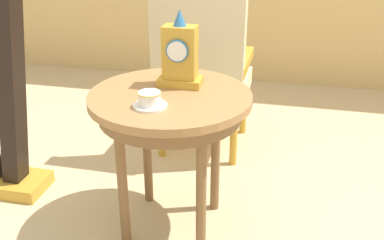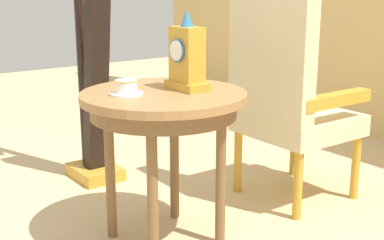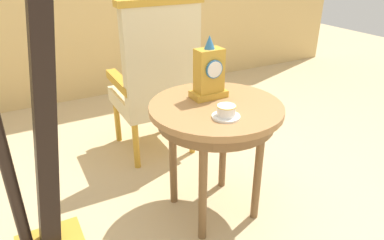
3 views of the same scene
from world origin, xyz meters
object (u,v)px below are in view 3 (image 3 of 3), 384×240
object	(u,v)px
mantel_clock	(209,73)
armchair	(156,78)
harp	(32,124)
side_table	(216,119)
teacup_left	(226,112)

from	to	relation	value
mantel_clock	armchair	distance (m)	0.68
mantel_clock	harp	size ratio (longest dim) A/B	0.19
side_table	teacup_left	world-z (taller)	teacup_left
side_table	mantel_clock	world-z (taller)	mantel_clock
mantel_clock	side_table	bearing A→B (deg)	-99.96
side_table	harp	bearing A→B (deg)	172.87
teacup_left	harp	bearing A→B (deg)	162.40
side_table	teacup_left	size ratio (longest dim) A/B	5.09
armchair	mantel_clock	bearing A→B (deg)	-87.00
teacup_left	harp	distance (m)	0.87
mantel_clock	harp	distance (m)	0.89
teacup_left	mantel_clock	distance (m)	0.29
mantel_clock	armchair	bearing A→B (deg)	93.00
teacup_left	armchair	xyz separation A→B (m)	(0.03, 0.91, -0.11)
teacup_left	armchair	distance (m)	0.92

